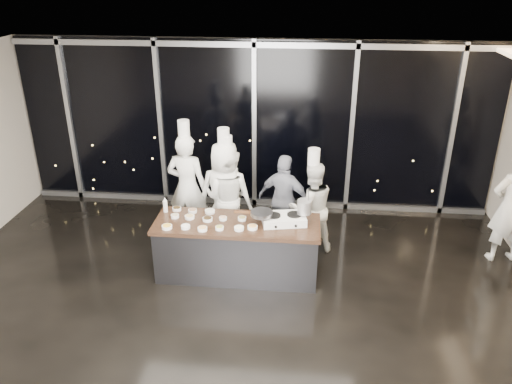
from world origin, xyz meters
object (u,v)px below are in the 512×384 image
chef_far_left (187,187)px  stock_pot (304,207)px  frying_pan (261,213)px  chef_left (225,193)px  demo_counter (237,248)px  chef_right (311,207)px  stove (284,219)px  chef_side (511,206)px  chef_center (228,197)px  guest (284,200)px

chef_far_left → stock_pot: bearing=161.7°
frying_pan → chef_left: size_ratio=0.29×
demo_counter → chef_right: chef_right is taller
stove → frying_pan: bearing=178.1°
demo_counter → stove: size_ratio=3.54×
chef_left → chef_right: bearing=-179.0°
stock_pot → demo_counter: bearing=-172.6°
stove → chef_side: (3.51, 0.82, -0.01)m
chef_left → chef_side: 4.53m
chef_center → stove: bearing=150.3°
guest → chef_left: bearing=24.7°
chef_left → chef_side: chef_side is taller
frying_pan → chef_center: chef_center is taller
chef_far_left → guest: 1.66m
chef_right → guest: bearing=-44.3°
frying_pan → chef_side: chef_side is taller
demo_counter → chef_side: chef_side is taller
stock_pot → chef_right: size_ratio=0.12×
chef_right → chef_side: bearing=161.4°
chef_left → demo_counter: bearing=114.8°
demo_counter → chef_center: 1.09m
chef_center → chef_side: 4.49m
demo_counter → chef_center: bearing=106.4°
stove → chef_side: bearing=1.7°
guest → chef_side: size_ratio=0.75×
chef_far_left → chef_right: chef_far_left is taller
chef_left → guest: bearing=-169.2°
demo_counter → stock_pot: size_ratio=11.80×
chef_left → guest: size_ratio=1.29×
stove → chef_center: 1.34m
stock_pot → guest: guest is taller
stock_pot → chef_side: chef_side is taller
chef_center → guest: (0.94, 0.09, -0.06)m
chef_far_left → chef_side: chef_far_left is taller
chef_center → chef_right: bearing=-171.7°
stove → guest: size_ratio=0.44×
stove → chef_far_left: 1.97m
chef_side → demo_counter: bearing=0.9°
demo_counter → chef_side: 4.32m
guest → chef_right: chef_right is taller
guest → chef_side: (3.54, -0.18, 0.16)m
guest → chef_center: bearing=25.1°
frying_pan → stove: bearing=-1.9°
demo_counter → frying_pan: bearing=0.7°
frying_pan → chef_far_left: (-1.35, 1.07, -0.11)m
chef_right → frying_pan: bearing=29.5°
chef_left → chef_far_left: bearing=-2.8°
stove → stock_pot: 0.35m
stock_pot → chef_left: size_ratio=0.10×
stock_pot → guest: bearing=109.4°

